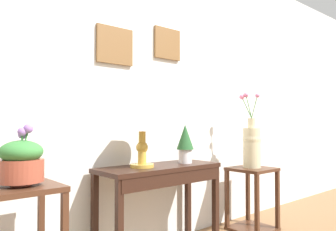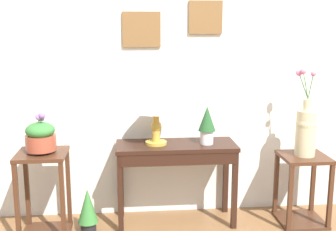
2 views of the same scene
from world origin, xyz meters
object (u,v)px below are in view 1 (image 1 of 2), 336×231
(console_table, at_px, (161,180))
(planter_bowl_wide_left, at_px, (21,161))
(potted_plant_on_console, at_px, (185,142))
(table_lamp, at_px, (142,120))
(flower_vase_tall_right, at_px, (252,143))
(pedestal_stand_right, at_px, (252,199))

(console_table, xyz_separation_m, planter_bowl_wide_left, (-1.11, -0.13, 0.25))
(potted_plant_on_console, height_order, planter_bowl_wide_left, planter_bowl_wide_left)
(table_lamp, distance_m, flower_vase_tall_right, 1.31)
(table_lamp, xyz_separation_m, pedestal_stand_right, (1.28, -0.11, -0.78))
(potted_plant_on_console, xyz_separation_m, planter_bowl_wide_left, (-1.37, -0.13, -0.05))
(pedestal_stand_right, xyz_separation_m, flower_vase_tall_right, (-0.00, 0.00, 0.56))
(console_table, distance_m, table_lamp, 0.51)
(table_lamp, xyz_separation_m, planter_bowl_wide_left, (-0.94, -0.16, -0.23))
(potted_plant_on_console, height_order, flower_vase_tall_right, flower_vase_tall_right)
(table_lamp, height_order, pedestal_stand_right, table_lamp)
(console_table, height_order, flower_vase_tall_right, flower_vase_tall_right)
(table_lamp, bearing_deg, pedestal_stand_right, -4.71)
(potted_plant_on_console, distance_m, planter_bowl_wide_left, 1.38)
(potted_plant_on_console, height_order, pedestal_stand_right, potted_plant_on_console)
(planter_bowl_wide_left, height_order, pedestal_stand_right, planter_bowl_wide_left)
(flower_vase_tall_right, bearing_deg, console_table, 175.75)
(planter_bowl_wide_left, bearing_deg, table_lamp, 9.39)
(table_lamp, relative_size, pedestal_stand_right, 0.80)
(console_table, relative_size, table_lamp, 2.07)
(console_table, xyz_separation_m, flower_vase_tall_right, (1.11, -0.08, 0.25))
(planter_bowl_wide_left, xyz_separation_m, flower_vase_tall_right, (2.22, 0.05, 0.01))
(console_table, relative_size, planter_bowl_wide_left, 3.06)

